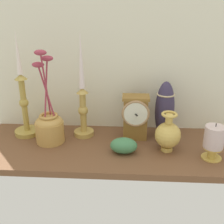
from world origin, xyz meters
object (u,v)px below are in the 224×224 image
mantel_clock (135,117)px  brass_vase_bulbous (168,134)px  pillar_candle_front (214,140)px  tall_ceramic_vase (165,109)px  brass_vase_jar (49,125)px  candlestick_tall_left (83,104)px  candlestick_tall_center (24,105)px

mantel_clock → brass_vase_bulbous: size_ratio=1.18×
pillar_candle_front → tall_ceramic_vase: bearing=133.4°
mantel_clock → brass_vase_jar: size_ratio=0.49×
mantel_clock → brass_vase_jar: bearing=-171.8°
candlestick_tall_left → candlestick_tall_center: (-23.39, -0.39, -0.94)cm
candlestick_tall_center → brass_vase_bulbous: candlestick_tall_center is taller
mantel_clock → candlestick_tall_left: size_ratio=0.42×
mantel_clock → candlestick_tall_left: (-20.63, 1.54, 4.37)cm
tall_ceramic_vase → candlestick_tall_center: bearing=-178.6°
candlestick_tall_left → tall_ceramic_vase: bearing=1.7°
brass_vase_jar → pillar_candle_front: size_ratio=2.69×
tall_ceramic_vase → pillar_candle_front: bearing=-46.6°
candlestick_tall_center → pillar_candle_front: (70.72, -14.80, -5.77)cm
mantel_clock → candlestick_tall_center: 44.18cm
candlestick_tall_center → brass_vase_bulbous: (55.67, -10.33, -6.16)cm
brass_vase_bulbous → brass_vase_jar: size_ratio=0.42×
candlestick_tall_center → tall_ceramic_vase: 55.47cm
candlestick_tall_center → tall_ceramic_vase: bearing=1.4°
candlestick_tall_left → pillar_candle_front: 50.16cm
candlestick_tall_left → brass_vase_jar: bearing=-152.8°
brass_vase_bulbous → tall_ceramic_vase: size_ratio=0.65×
brass_vase_jar → tall_ceramic_vase: 45.07cm
mantel_clock → tall_ceramic_vase: (11.42, 2.52, 2.28)cm
mantel_clock → pillar_candle_front: 30.07cm
pillar_candle_front → tall_ceramic_vase: 22.71cm
brass_vase_jar → brass_vase_bulbous: bearing=-5.7°
candlestick_tall_center → tall_ceramic_vase: candlestick_tall_center is taller
mantel_clock → candlestick_tall_left: bearing=175.7°
brass_vase_jar → tall_ceramic_vase: size_ratio=1.57×
candlestick_tall_left → mantel_clock: bearing=-4.3°
pillar_candle_front → mantel_clock: bearing=152.9°
candlestick_tall_left → brass_vase_jar: 15.19cm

